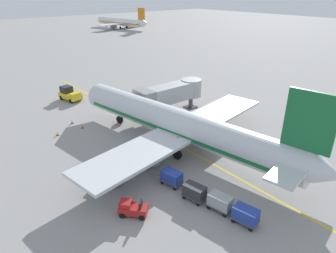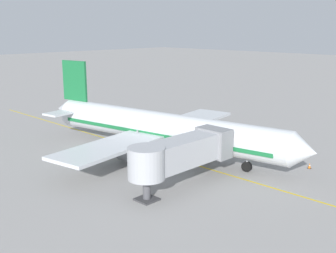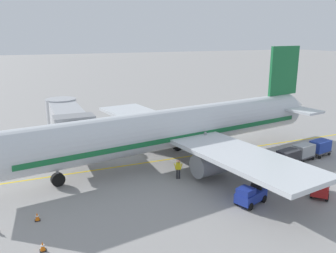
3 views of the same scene
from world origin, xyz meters
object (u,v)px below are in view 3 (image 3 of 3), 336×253
object	(u,v)px
parked_airliner	(176,128)
baggage_cart_front	(261,162)
baggage_tug_trailing	(320,187)
baggage_tug_lead	(250,195)
safety_cone_nose_right	(37,217)
baggage_cart_third_in_train	(303,151)
ground_crew_wing_walker	(178,168)
safety_cone_nose_left	(43,246)
baggage_cart_second_in_train	(288,157)
baggage_cart_tail_end	(320,147)
jet_bridge	(67,120)

from	to	relation	value
parked_airliner	baggage_cart_front	xyz separation A→B (m)	(-5.86, -5.55, -2.24)
baggage_tug_trailing	baggage_cart_front	distance (m)	5.77
baggage_tug_lead	safety_cone_nose_right	world-z (taller)	baggage_tug_lead
baggage_cart_front	baggage_cart_third_in_train	world-z (taller)	same
parked_airliner	baggage_tug_lead	world-z (taller)	parked_airliner
baggage_tug_lead	baggage_tug_trailing	size ratio (longest dim) A/B	1.04
ground_crew_wing_walker	safety_cone_nose_left	bearing A→B (deg)	119.09
baggage_cart_second_in_train	safety_cone_nose_left	size ratio (longest dim) A/B	5.05
baggage_cart_second_in_train	baggage_cart_tail_end	xyz separation A→B (m)	(1.14, -5.10, 0.00)
baggage_cart_second_in_train	safety_cone_nose_right	xyz separation A→B (m)	(-1.26, 22.01, -0.66)
baggage_cart_front	baggage_cart_third_in_train	bearing A→B (deg)	-81.24
baggage_cart_second_in_train	safety_cone_nose_right	world-z (taller)	baggage_cart_second_in_train
baggage_tug_trailing	jet_bridge	bearing A→B (deg)	42.04
baggage_tug_trailing	ground_crew_wing_walker	world-z (taller)	ground_crew_wing_walker
baggage_cart_front	safety_cone_nose_right	xyz separation A→B (m)	(-1.14, 18.79, -0.66)
baggage_cart_second_in_train	jet_bridge	bearing A→B (deg)	56.14
baggage_cart_third_in_train	baggage_cart_tail_end	world-z (taller)	same
safety_cone_nose_left	safety_cone_nose_right	world-z (taller)	same
parked_airliner	safety_cone_nose_left	xyz separation A→B (m)	(-10.67, 13.17, -2.90)
baggage_tug_lead	ground_crew_wing_walker	xyz separation A→B (m)	(6.24, 2.83, 0.24)
baggage_tug_lead	safety_cone_nose_right	bearing A→B (deg)	75.95
baggage_cart_tail_end	baggage_cart_third_in_train	bearing A→B (deg)	98.21
parked_airliner	baggage_cart_third_in_train	distance (m)	12.57
baggage_cart_front	baggage_cart_second_in_train	size ratio (longest dim) A/B	1.00
parked_airliner	baggage_tug_trailing	world-z (taller)	parked_airliner
baggage_tug_trailing	safety_cone_nose_right	bearing A→B (deg)	77.40
baggage_cart_second_in_train	baggage_cart_tail_end	bearing A→B (deg)	-77.43
safety_cone_nose_right	baggage_tug_trailing	bearing A→B (deg)	-102.60
parked_airliner	baggage_cart_tail_end	distance (m)	14.78
jet_bridge	ground_crew_wing_walker	world-z (taller)	jet_bridge
baggage_tug_trailing	safety_cone_nose_right	distance (m)	20.55
safety_cone_nose_right	jet_bridge	bearing A→B (deg)	-16.48
jet_bridge	baggage_tug_trailing	bearing A→B (deg)	-137.96
baggage_tug_trailing	safety_cone_nose_left	world-z (taller)	baggage_tug_trailing
parked_airliner	baggage_cart_second_in_train	distance (m)	10.71
safety_cone_nose_right	safety_cone_nose_left	bearing A→B (deg)	-178.94
jet_bridge	baggage_cart_tail_end	world-z (taller)	jet_bridge
jet_bridge	baggage_cart_tail_end	distance (m)	25.74
parked_airliner	baggage_tug_lead	distance (m)	10.91
jet_bridge	baggage_cart_tail_end	size ratio (longest dim) A/B	4.09
baggage_cart_third_in_train	parked_airliner	bearing A→B (deg)	66.31
parked_airliner	baggage_cart_third_in_train	xyz separation A→B (m)	(-4.97, -11.33, -2.24)
ground_crew_wing_walker	safety_cone_nose_right	distance (m)	11.78
baggage_cart_front	ground_crew_wing_walker	size ratio (longest dim) A/B	1.76
baggage_cart_tail_end	safety_cone_nose_right	world-z (taller)	baggage_cart_tail_end
baggage_cart_tail_end	safety_cone_nose_left	size ratio (longest dim) A/B	5.05
ground_crew_wing_walker	safety_cone_nose_left	size ratio (longest dim) A/B	2.86
baggage_tug_trailing	ground_crew_wing_walker	distance (m)	11.18
safety_cone_nose_left	baggage_cart_front	bearing A→B (deg)	-75.58
baggage_tug_lead	parked_airliner	bearing A→B (deg)	5.66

